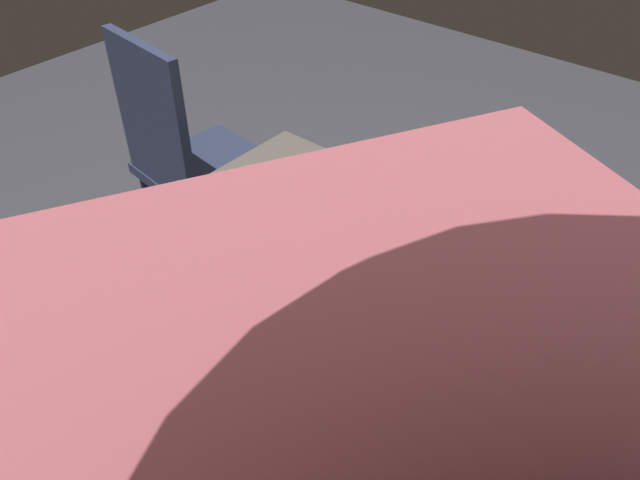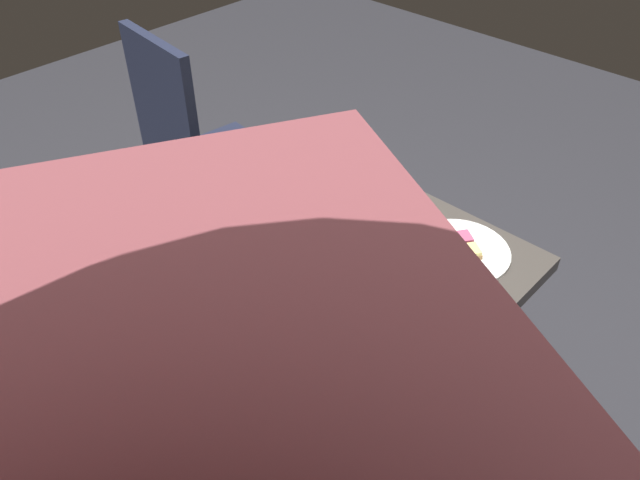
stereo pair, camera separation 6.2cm
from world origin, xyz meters
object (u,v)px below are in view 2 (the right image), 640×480
object	(u,v)px
beer_mug	(302,254)
beer_glass_small	(241,228)
plate_near	(312,200)
cafe_chair	(201,154)
plate_far	(460,250)
salt_shaker	(220,294)

from	to	relation	value
beer_mug	beer_glass_small	world-z (taller)	beer_mug
plate_near	cafe_chair	distance (m)	0.62
plate_far	salt_shaker	xyz separation A→B (m)	(-0.47, 0.26, 0.02)
cafe_chair	plate_near	bearing A→B (deg)	-3.18
beer_glass_small	salt_shaker	size ratio (longest dim) A/B	1.92
beer_mug	plate_far	bearing A→B (deg)	-32.51
beer_mug	cafe_chair	xyz separation A→B (m)	(0.32, 0.77, -0.23)
plate_near	beer_glass_small	bearing A→B (deg)	-179.66
salt_shaker	cafe_chair	world-z (taller)	cafe_chair
cafe_chair	salt_shaker	bearing A→B (deg)	-27.93
plate_far	cafe_chair	world-z (taller)	cafe_chair
plate_near	beer_glass_small	distance (m)	0.23
beer_glass_small	salt_shaker	world-z (taller)	beer_glass_small
beer_glass_small	salt_shaker	xyz separation A→B (m)	(-0.15, -0.11, -0.03)
beer_mug	plate_near	bearing A→B (deg)	39.95
plate_far	salt_shaker	bearing A→B (deg)	150.51
plate_near	plate_far	xyz separation A→B (m)	(0.09, -0.37, -0.00)
plate_far	beer_glass_small	xyz separation A→B (m)	(-0.32, 0.37, 0.05)
beer_mug	salt_shaker	size ratio (longest dim) A/B	2.69
salt_shaker	cafe_chair	size ratio (longest dim) A/B	0.06
plate_far	beer_mug	bearing A→B (deg)	147.49
beer_glass_small	cafe_chair	size ratio (longest dim) A/B	0.11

